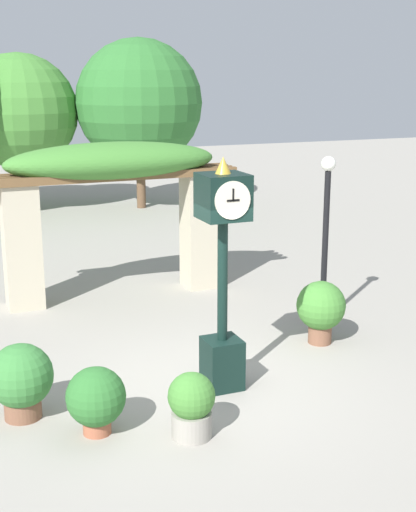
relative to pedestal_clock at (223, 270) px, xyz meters
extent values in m
plane|color=gray|center=(-0.24, 0.09, -1.65)|extent=(60.00, 60.00, 0.00)
cube|color=black|center=(0.00, 0.00, -1.30)|extent=(0.48, 0.48, 0.69)
cylinder|color=black|center=(0.00, 0.00, -0.16)|extent=(0.13, 0.13, 1.59)
cylinder|color=gold|center=(0.00, 0.00, 0.65)|extent=(0.22, 0.22, 0.04)
cube|color=black|center=(0.00, 0.00, 0.96)|extent=(0.58, 0.58, 0.58)
cylinder|color=beige|center=(0.00, -0.30, 0.96)|extent=(0.48, 0.02, 0.48)
cylinder|color=beige|center=(0.00, 0.30, 0.96)|extent=(0.48, 0.02, 0.48)
cube|color=black|center=(0.00, -0.31, 0.96)|extent=(0.17, 0.01, 0.02)
cube|color=black|center=(0.00, -0.31, 1.03)|extent=(0.02, 0.01, 0.15)
cone|color=gold|center=(0.00, 0.00, 1.36)|extent=(0.20, 0.20, 0.21)
cube|color=#BCB299|center=(-1.95, 4.49, -0.52)|extent=(0.63, 0.63, 2.24)
cube|color=#BCB299|center=(1.46, 4.49, -0.52)|extent=(0.63, 0.63, 2.24)
cube|color=brown|center=(-0.24, 4.18, 0.67)|extent=(4.64, 0.11, 0.14)
cube|color=brown|center=(-0.24, 4.39, 0.67)|extent=(4.64, 0.11, 0.14)
cube|color=brown|center=(-0.24, 4.60, 0.67)|extent=(4.64, 0.11, 0.14)
cube|color=brown|center=(-0.24, 4.81, 0.67)|extent=(4.64, 0.11, 0.14)
ellipsoid|color=#427F33|center=(-0.24, 4.49, 0.91)|extent=(3.91, 1.23, 0.70)
cylinder|color=#9E563D|center=(-1.87, -0.61, -1.55)|extent=(0.33, 0.33, 0.20)
sphere|color=#2D6B2D|center=(-1.87, -0.61, -1.18)|extent=(0.71, 0.71, 0.71)
cylinder|color=brown|center=(2.07, 0.92, -1.48)|extent=(0.37, 0.37, 0.33)
sphere|color=#427F33|center=(2.07, 0.92, -1.03)|extent=(0.77, 0.77, 0.77)
cylinder|color=brown|center=(-2.62, 0.12, -1.52)|extent=(0.46, 0.46, 0.26)
sphere|color=#387A38|center=(-2.62, 0.12, -1.09)|extent=(0.80, 0.80, 0.80)
cylinder|color=gray|center=(-0.87, -1.11, -1.49)|extent=(0.47, 0.47, 0.31)
sphere|color=#427F33|center=(-0.87, -1.11, -1.13)|extent=(0.56, 0.56, 0.56)
cylinder|color=black|center=(2.58, 1.69, -0.35)|extent=(0.10, 0.10, 2.59)
sphere|color=white|center=(2.58, 1.69, 1.06)|extent=(0.24, 0.24, 0.24)
cylinder|color=brown|center=(-0.54, 14.02, -0.76)|extent=(0.28, 0.28, 1.78)
sphere|color=#427F33|center=(-0.54, 14.02, 1.34)|extent=(3.44, 3.44, 3.44)
cylinder|color=brown|center=(2.88, 13.05, -0.71)|extent=(0.28, 0.28, 1.88)
sphere|color=#2D6B2D|center=(2.88, 13.05, 1.58)|extent=(3.85, 3.85, 3.85)
camera|label=1|loc=(-3.55, -8.16, 2.49)|focal=50.00mm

